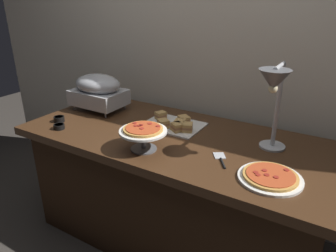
{
  "coord_description": "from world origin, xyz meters",
  "views": [
    {
      "loc": [
        0.85,
        -1.5,
        1.54
      ],
      "look_at": [
        -0.06,
        0.0,
        0.81
      ],
      "focal_mm": 33.78,
      "sensor_mm": 36.0,
      "label": 1
    }
  ],
  "objects_px": {
    "pizza_plate_front": "(270,177)",
    "sauce_cup_near": "(59,126)",
    "chafing_dish": "(98,90)",
    "sandwich_platter": "(175,124)",
    "sauce_cup_far": "(59,119)",
    "heat_lamp": "(274,89)",
    "pizza_plate_center": "(143,132)",
    "serving_spatula": "(221,159)"
  },
  "relations": [
    {
      "from": "pizza_plate_front",
      "to": "sauce_cup_near",
      "type": "distance_m",
      "value": 1.29
    },
    {
      "from": "chafing_dish",
      "to": "sandwich_platter",
      "type": "height_order",
      "value": "chafing_dish"
    },
    {
      "from": "chafing_dish",
      "to": "sandwich_platter",
      "type": "xyz_separation_m",
      "value": [
        0.64,
        -0.01,
        -0.12
      ]
    },
    {
      "from": "pizza_plate_front",
      "to": "sauce_cup_far",
      "type": "xyz_separation_m",
      "value": [
        -1.38,
        -0.01,
        0.01
      ]
    },
    {
      "from": "chafing_dish",
      "to": "sauce_cup_far",
      "type": "distance_m",
      "value": 0.35
    },
    {
      "from": "pizza_plate_front",
      "to": "sandwich_platter",
      "type": "distance_m",
      "value": 0.75
    },
    {
      "from": "heat_lamp",
      "to": "pizza_plate_center",
      "type": "distance_m",
      "value": 0.7
    },
    {
      "from": "chafing_dish",
      "to": "heat_lamp",
      "type": "xyz_separation_m",
      "value": [
        1.24,
        -0.11,
        0.22
      ]
    },
    {
      "from": "sauce_cup_near",
      "to": "serving_spatula",
      "type": "bearing_deg",
      "value": 8.32
    },
    {
      "from": "pizza_plate_front",
      "to": "sauce_cup_near",
      "type": "height_order",
      "value": "same"
    },
    {
      "from": "heat_lamp",
      "to": "sauce_cup_near",
      "type": "height_order",
      "value": "heat_lamp"
    },
    {
      "from": "heat_lamp",
      "to": "pizza_plate_front",
      "type": "distance_m",
      "value": 0.42
    },
    {
      "from": "sandwich_platter",
      "to": "sauce_cup_far",
      "type": "bearing_deg",
      "value": -155.72
    },
    {
      "from": "chafing_dish",
      "to": "pizza_plate_center",
      "type": "bearing_deg",
      "value": -29.3
    },
    {
      "from": "heat_lamp",
      "to": "sandwich_platter",
      "type": "xyz_separation_m",
      "value": [
        -0.6,
        0.1,
        -0.34
      ]
    },
    {
      "from": "sandwich_platter",
      "to": "serving_spatula",
      "type": "bearing_deg",
      "value": -30.83
    },
    {
      "from": "pizza_plate_front",
      "to": "pizza_plate_center",
      "type": "relative_size",
      "value": 1.14
    },
    {
      "from": "pizza_plate_front",
      "to": "sauce_cup_near",
      "type": "xyz_separation_m",
      "value": [
        -1.29,
        -0.09,
        0.0
      ]
    },
    {
      "from": "pizza_plate_front",
      "to": "serving_spatula",
      "type": "height_order",
      "value": "pizza_plate_front"
    },
    {
      "from": "chafing_dish",
      "to": "sauce_cup_near",
      "type": "distance_m",
      "value": 0.43
    },
    {
      "from": "pizza_plate_front",
      "to": "sauce_cup_far",
      "type": "bearing_deg",
      "value": -179.66
    },
    {
      "from": "sauce_cup_near",
      "to": "sauce_cup_far",
      "type": "relative_size",
      "value": 0.99
    },
    {
      "from": "chafing_dish",
      "to": "heat_lamp",
      "type": "distance_m",
      "value": 1.27
    },
    {
      "from": "chafing_dish",
      "to": "sandwich_platter",
      "type": "relative_size",
      "value": 1.01
    },
    {
      "from": "sandwich_platter",
      "to": "serving_spatula",
      "type": "distance_m",
      "value": 0.49
    },
    {
      "from": "serving_spatula",
      "to": "sauce_cup_near",
      "type": "bearing_deg",
      "value": -171.68
    },
    {
      "from": "pizza_plate_front",
      "to": "serving_spatula",
      "type": "distance_m",
      "value": 0.27
    },
    {
      "from": "chafing_dish",
      "to": "pizza_plate_center",
      "type": "relative_size",
      "value": 1.45
    },
    {
      "from": "pizza_plate_front",
      "to": "sauce_cup_near",
      "type": "relative_size",
      "value": 4.31
    },
    {
      "from": "sandwich_platter",
      "to": "sauce_cup_far",
      "type": "xyz_separation_m",
      "value": [
        -0.7,
        -0.32,
        -0.0
      ]
    },
    {
      "from": "sauce_cup_far",
      "to": "serving_spatula",
      "type": "bearing_deg",
      "value": 3.35
    },
    {
      "from": "heat_lamp",
      "to": "pizza_plate_center",
      "type": "bearing_deg",
      "value": -156.73
    },
    {
      "from": "heat_lamp",
      "to": "sauce_cup_near",
      "type": "distance_m",
      "value": 1.29
    },
    {
      "from": "sauce_cup_near",
      "to": "serving_spatula",
      "type": "distance_m",
      "value": 1.03
    },
    {
      "from": "chafing_dish",
      "to": "sauce_cup_near",
      "type": "xyz_separation_m",
      "value": [
        0.03,
        -0.41,
        -0.13
      ]
    },
    {
      "from": "pizza_plate_center",
      "to": "sauce_cup_far",
      "type": "xyz_separation_m",
      "value": [
        -0.71,
        0.04,
        -0.08
      ]
    },
    {
      "from": "pizza_plate_center",
      "to": "sauce_cup_far",
      "type": "bearing_deg",
      "value": 176.63
    },
    {
      "from": "pizza_plate_center",
      "to": "serving_spatula",
      "type": "bearing_deg",
      "value": 14.83
    },
    {
      "from": "sauce_cup_near",
      "to": "chafing_dish",
      "type": "bearing_deg",
      "value": 94.79
    },
    {
      "from": "chafing_dish",
      "to": "pizza_plate_center",
      "type": "height_order",
      "value": "chafing_dish"
    },
    {
      "from": "chafing_dish",
      "to": "heat_lamp",
      "type": "bearing_deg",
      "value": -5.12
    },
    {
      "from": "pizza_plate_center",
      "to": "sauce_cup_near",
      "type": "xyz_separation_m",
      "value": [
        -0.62,
        -0.04,
        -0.09
      ]
    }
  ]
}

